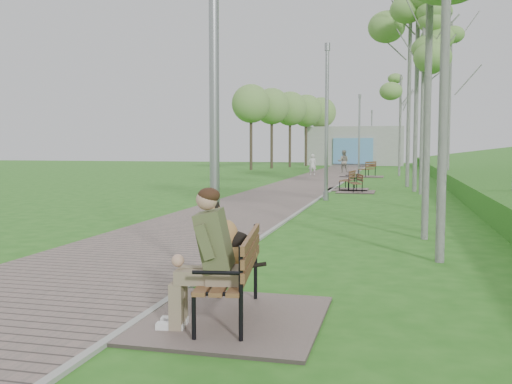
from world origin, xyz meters
TOP-DOWN VIEW (x-y plane):
  - ground at (0.00, 0.00)m, footprint 120.00×120.00m
  - walkway at (-1.75, 21.50)m, footprint 3.50×67.00m
  - kerb at (0.00, 21.50)m, footprint 0.10×67.00m
  - building_north at (-1.50, 50.97)m, footprint 10.00×5.20m
  - bench_main at (0.89, -4.12)m, footprint 2.02×2.25m
  - bench_second at (0.65, 15.66)m, footprint 1.78×1.98m
  - bench_third at (1.09, 14.49)m, footprint 1.58×1.76m
  - bench_far at (0.97, 27.21)m, footprint 2.02×2.24m
  - lamp_post_near at (0.36, -2.72)m, footprint 0.23×0.23m
  - lamp_post_second at (0.31, 10.52)m, footprint 0.22×0.22m
  - lamp_post_third at (0.27, 29.74)m, footprint 0.21×0.21m
  - lamp_post_far at (0.30, 49.18)m, footprint 0.22×0.22m
  - pedestrian_near at (-2.67, 27.86)m, footprint 0.57×0.41m
  - pedestrian_far at (-1.02, 32.44)m, footprint 0.84×0.67m
  - birch_mid_a at (3.76, 14.14)m, footprint 2.28×2.28m
  - birch_mid_b at (3.56, 15.47)m, footprint 2.66×2.66m
  - birch_mid_c at (3.31, 18.41)m, footprint 2.66×2.66m
  - birch_far_a at (5.26, 19.64)m, footprint 2.57×2.57m
  - birch_far_b at (2.98, 29.06)m, footprint 2.21×2.21m

SIDE VIEW (x-z plane):
  - ground at x=0.00m, z-range 0.00..0.00m
  - walkway at x=-1.75m, z-range 0.00..0.04m
  - kerb at x=0.00m, z-range 0.00..0.05m
  - bench_third at x=1.09m, z-range -0.31..0.66m
  - bench_second at x=0.65m, z-range -0.34..0.75m
  - bench_far at x=0.97m, z-range -0.39..0.85m
  - bench_main at x=0.89m, z-range -0.38..1.38m
  - pedestrian_near at x=-2.67m, z-range 0.00..1.46m
  - pedestrian_far at x=-1.02m, z-range 0.00..1.69m
  - building_north at x=-1.50m, z-range -0.01..3.99m
  - lamp_post_third at x=0.27m, z-range -0.18..5.34m
  - lamp_post_far at x=0.30m, z-range -0.18..5.45m
  - lamp_post_second at x=0.31m, z-range -0.18..5.45m
  - lamp_post_near at x=0.36m, z-range -0.19..5.64m
  - birch_far_b at x=2.98m, z-range 1.98..8.92m
  - birch_mid_a at x=3.76m, z-range 2.31..10.40m
  - birch_far_a at x=5.26m, z-range 2.38..10.73m
  - birch_mid_c at x=3.31m, z-range 2.78..12.52m
  - birch_mid_b at x=3.56m, z-range 2.87..12.94m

